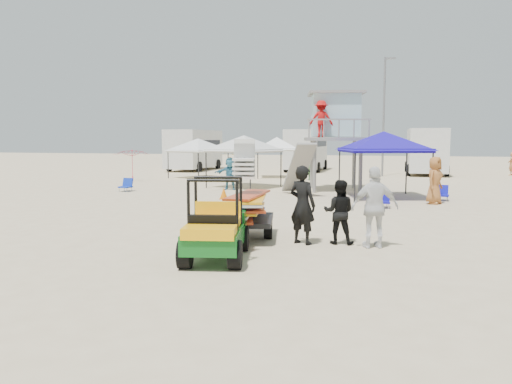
% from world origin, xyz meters
% --- Properties ---
extents(ground, '(140.00, 140.00, 0.00)m').
position_xyz_m(ground, '(0.00, 0.00, 0.00)').
color(ground, beige).
rests_on(ground, ground).
extents(utility_cart, '(1.54, 2.42, 1.71)m').
position_xyz_m(utility_cart, '(-0.02, 1.56, 0.79)').
color(utility_cart, '#0D5918').
rests_on(utility_cart, ground).
extents(surf_trailer, '(1.68, 2.57, 2.24)m').
position_xyz_m(surf_trailer, '(-0.01, 3.90, 0.91)').
color(surf_trailer, black).
rests_on(surf_trailer, ground).
extents(man_left, '(0.82, 0.70, 1.91)m').
position_xyz_m(man_left, '(1.50, 3.60, 0.95)').
color(man_left, black).
rests_on(man_left, ground).
extents(man_mid, '(0.76, 0.59, 1.56)m').
position_xyz_m(man_mid, '(2.35, 3.85, 0.78)').
color(man_mid, black).
rests_on(man_mid, ground).
extents(man_right, '(1.21, 0.81, 1.91)m').
position_xyz_m(man_right, '(3.20, 3.60, 0.95)').
color(man_right, silver).
rests_on(man_right, ground).
extents(lifeguard_tower, '(3.49, 3.49, 4.71)m').
position_xyz_m(lifeguard_tower, '(0.80, 16.64, 3.51)').
color(lifeguard_tower, gray).
rests_on(lifeguard_tower, ground).
extents(canopy_blue, '(4.10, 4.10, 3.26)m').
position_xyz_m(canopy_blue, '(3.21, 13.93, 2.71)').
color(canopy_blue, black).
rests_on(canopy_blue, ground).
extents(canopy_white_a, '(3.80, 3.80, 3.13)m').
position_xyz_m(canopy_white_a, '(-3.90, 16.89, 2.58)').
color(canopy_white_a, black).
rests_on(canopy_white_a, ground).
extents(canopy_white_b, '(3.82, 3.82, 2.97)m').
position_xyz_m(canopy_white_b, '(-8.56, 22.17, 2.43)').
color(canopy_white_b, black).
rests_on(canopy_white_b, ground).
extents(canopy_white_c, '(3.25, 3.25, 3.06)m').
position_xyz_m(canopy_white_c, '(-3.74, 23.96, 2.51)').
color(canopy_white_c, black).
rests_on(canopy_white_c, ground).
extents(umbrella_a, '(2.85, 2.87, 1.96)m').
position_xyz_m(umbrella_a, '(-11.44, 18.68, 0.98)').
color(umbrella_a, red).
rests_on(umbrella_a, ground).
extents(umbrella_b, '(2.44, 2.47, 1.95)m').
position_xyz_m(umbrella_b, '(-5.21, 20.23, 0.97)').
color(umbrella_b, gold).
rests_on(umbrella_b, ground).
extents(cone_near, '(0.34, 0.34, 0.50)m').
position_xyz_m(cone_near, '(-2.24, 7.27, 0.25)').
color(cone_near, '#E36307').
rests_on(cone_near, ground).
extents(cone_far, '(0.34, 0.34, 0.50)m').
position_xyz_m(cone_far, '(-3.26, 11.69, 0.25)').
color(cone_far, '#DB6806').
rests_on(cone_far, ground).
extents(beach_chair_a, '(0.59, 0.63, 0.64)m').
position_xyz_m(beach_chair_a, '(-8.86, 13.49, 0.31)').
color(beach_chair_a, '#102EAE').
rests_on(beach_chair_a, ground).
extents(beach_chair_b, '(0.61, 0.65, 0.64)m').
position_xyz_m(beach_chair_b, '(3.25, 10.67, 0.31)').
color(beach_chair_b, '#100E99').
rests_on(beach_chair_b, ground).
extents(beach_chair_c, '(0.62, 0.66, 0.64)m').
position_xyz_m(beach_chair_c, '(5.60, 13.59, 0.31)').
color(beach_chair_c, '#1013B7').
rests_on(beach_chair_c, ground).
extents(rv_far_left, '(2.64, 6.80, 3.25)m').
position_xyz_m(rv_far_left, '(-12.00, 29.99, 1.80)').
color(rv_far_left, silver).
rests_on(rv_far_left, ground).
extents(rv_mid_left, '(2.65, 6.50, 3.25)m').
position_xyz_m(rv_mid_left, '(-3.00, 31.49, 1.80)').
color(rv_mid_left, silver).
rests_on(rv_mid_left, ground).
extents(rv_mid_right, '(2.64, 7.00, 3.25)m').
position_xyz_m(rv_mid_right, '(6.00, 29.99, 1.80)').
color(rv_mid_right, silver).
rests_on(rv_mid_right, ground).
extents(light_pole_left, '(0.14, 0.14, 8.00)m').
position_xyz_m(light_pole_left, '(3.00, 27.00, 4.00)').
color(light_pole_left, slate).
rests_on(light_pole_left, ground).
extents(distant_beachgoers, '(17.04, 18.70, 1.85)m').
position_xyz_m(distant_beachgoers, '(0.76, 18.21, 0.88)').
color(distant_beachgoers, teal).
rests_on(distant_beachgoers, ground).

